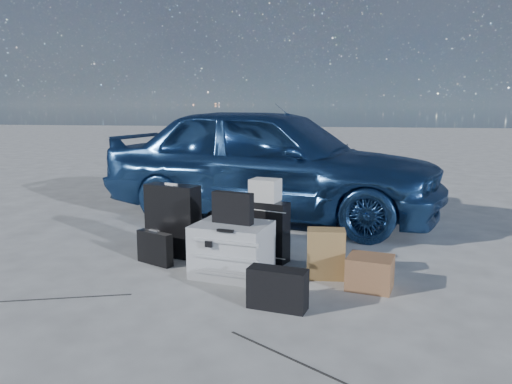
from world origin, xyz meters
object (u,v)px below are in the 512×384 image
at_px(car, 271,162).
at_px(pelican_case, 232,249).
at_px(suitcase_right, 264,231).
at_px(cardboard_box, 370,273).
at_px(briefcase, 155,248).
at_px(suitcase_left, 173,220).
at_px(green_bottle, 264,283).
at_px(duffel_bag, 248,230).

distance_m(car, pelican_case, 2.31).
distance_m(pelican_case, suitcase_right, 0.50).
bearing_deg(suitcase_right, cardboard_box, -12.28).
bearing_deg(briefcase, suitcase_left, 100.80).
bearing_deg(green_bottle, duffel_bag, 105.02).
xyz_separation_m(pelican_case, suitcase_right, (0.21, 0.45, 0.06)).
bearing_deg(cardboard_box, briefcase, 170.45).
distance_m(briefcase, suitcase_right, 1.02).
height_order(car, pelican_case, car).
xyz_separation_m(car, duffel_bag, (-0.04, -1.43, -0.54)).
bearing_deg(car, suitcase_left, 172.13).
bearing_deg(green_bottle, pelican_case, 124.34).
distance_m(briefcase, suitcase_left, 0.36).
relative_size(pelican_case, cardboard_box, 1.78).
height_order(duffel_bag, cardboard_box, duffel_bag).
bearing_deg(green_bottle, car, 96.52).
distance_m(pelican_case, briefcase, 0.79).
bearing_deg(green_bottle, suitcase_right, 98.45).
height_order(pelican_case, duffel_bag, pelican_case).
xyz_separation_m(briefcase, green_bottle, (1.12, -0.69, -0.02)).
bearing_deg(green_bottle, briefcase, 148.31).
height_order(cardboard_box, green_bottle, green_bottle).
distance_m(pelican_case, suitcase_left, 0.83).
distance_m(car, suitcase_right, 1.87).
bearing_deg(pelican_case, suitcase_right, 76.08).
bearing_deg(pelican_case, suitcase_left, 156.81).
bearing_deg(suitcase_right, pelican_case, -94.60).
height_order(suitcase_right, duffel_bag, suitcase_right).
bearing_deg(cardboard_box, green_bottle, -155.29).
height_order(duffel_bag, green_bottle, duffel_bag).
bearing_deg(suitcase_left, briefcase, -88.90).
bearing_deg(suitcase_right, suitcase_left, -160.35).
relative_size(suitcase_left, green_bottle, 2.59).
xyz_separation_m(suitcase_right, green_bottle, (0.14, -0.97, -0.15)).
bearing_deg(suitcase_right, car, 115.74).
distance_m(pelican_case, duffel_bag, 0.82).
bearing_deg(car, cardboard_box, -141.28).
bearing_deg(suitcase_left, cardboard_box, -1.16).
relative_size(pelican_case, suitcase_right, 1.10).
xyz_separation_m(briefcase, cardboard_box, (1.91, -0.32, -0.02)).
xyz_separation_m(car, cardboard_box, (1.11, -2.40, -0.60)).
xyz_separation_m(car, briefcase, (-0.80, -2.08, -0.58)).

